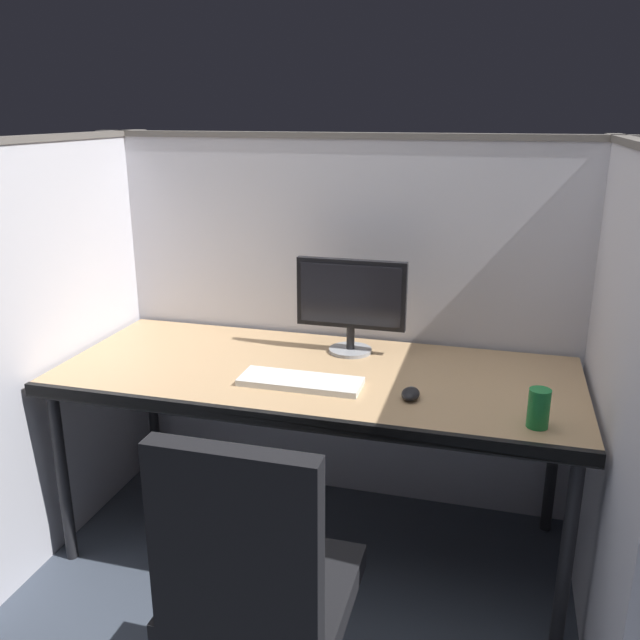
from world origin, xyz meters
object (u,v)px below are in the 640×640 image
(keyboard_main, at_px, (300,382))
(office_chair, at_px, (260,637))
(computer_mouse, at_px, (411,394))
(soda_can, at_px, (539,408))
(monitor_center, at_px, (351,300))
(desk, at_px, (316,384))

(keyboard_main, bearing_deg, office_chair, -80.95)
(computer_mouse, bearing_deg, office_chair, -109.52)
(keyboard_main, relative_size, soda_can, 3.52)
(soda_can, bearing_deg, monitor_center, 144.61)
(desk, height_order, soda_can, soda_can)
(monitor_center, distance_m, computer_mouse, 0.52)
(keyboard_main, xyz_separation_m, soda_can, (0.79, -0.12, 0.05))
(monitor_center, xyz_separation_m, keyboard_main, (-0.09, -0.37, -0.20))
(desk, relative_size, keyboard_main, 4.42)
(keyboard_main, distance_m, soda_can, 0.80)
(desk, relative_size, soda_can, 15.57)
(soda_can, bearing_deg, office_chair, -135.95)
(monitor_center, distance_m, soda_can, 0.86)
(office_chair, distance_m, monitor_center, 1.28)
(desk, bearing_deg, soda_can, -18.27)
(monitor_center, height_order, computer_mouse, monitor_center)
(office_chair, relative_size, soda_can, 7.99)
(keyboard_main, bearing_deg, soda_can, -8.97)
(desk, bearing_deg, computer_mouse, -21.73)
(office_chair, bearing_deg, computer_mouse, 62.48)
(soda_can, bearing_deg, computer_mouse, 165.07)
(monitor_center, relative_size, computer_mouse, 4.48)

